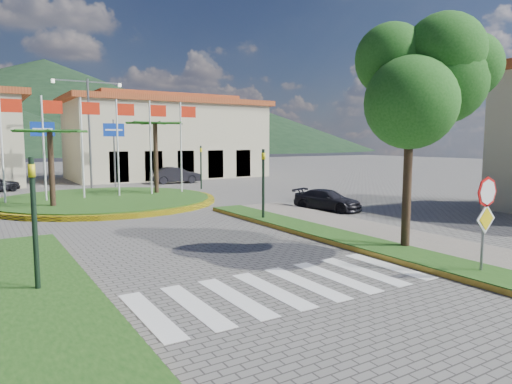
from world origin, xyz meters
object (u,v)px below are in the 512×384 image
deciduous_tree (411,89)px  car_dark_b (176,175)px  stop_sign (486,210)px  roundabout_island (104,200)px  car_side_right (328,200)px

deciduous_tree → car_dark_b: size_ratio=1.64×
deciduous_tree → stop_sign: bearing=-101.2°
roundabout_island → deciduous_tree: (5.50, -17.00, 5.00)m
roundabout_island → car_side_right: size_ratio=3.49×
car_dark_b → deciduous_tree: bearing=179.6°
car_dark_b → roundabout_island: bearing=144.5°
roundabout_island → car_dark_b: (8.16, 9.43, 0.51)m
roundabout_island → stop_sign: size_ratio=4.79×
car_side_right → stop_sign: bearing=-130.7°
roundabout_island → car_side_right: roundabout_island is taller
stop_sign → deciduous_tree: bearing=78.8°
car_side_right → roundabout_island: bearing=115.7°
stop_sign → deciduous_tree: (0.60, 3.04, 3.38)m
deciduous_tree → roundabout_island: bearing=107.9°
roundabout_island → car_side_right: 12.78m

